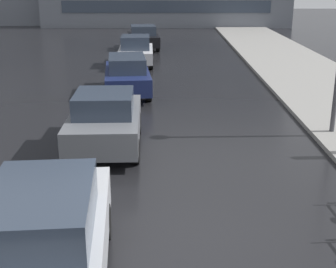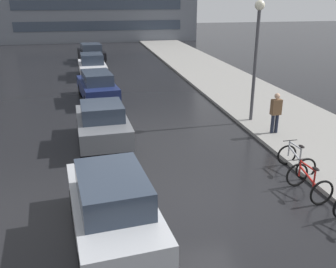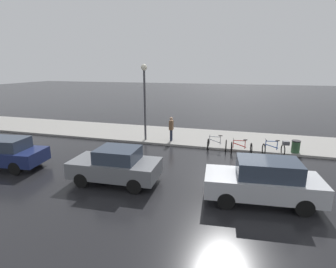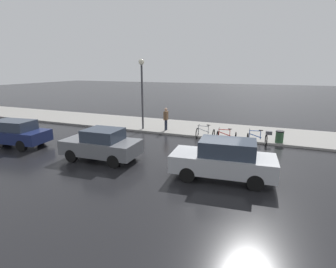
# 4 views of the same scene
# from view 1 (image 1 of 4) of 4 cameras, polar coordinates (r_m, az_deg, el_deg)

# --- Properties ---
(ground_plane) EXTENTS (140.00, 140.00, 0.00)m
(ground_plane) POSITION_cam_1_polar(r_m,az_deg,el_deg) (8.28, 4.48, -14.13)
(ground_plane) COLOR black
(car_silver) EXTENTS (2.17, 4.41, 1.69)m
(car_silver) POSITION_cam_1_polar(r_m,az_deg,el_deg) (7.21, -14.80, -12.18)
(car_silver) COLOR #B2B5BA
(car_silver) RESTS_ON ground
(car_grey) EXTENTS (2.02, 3.96, 1.60)m
(car_grey) POSITION_cam_1_polar(r_m,az_deg,el_deg) (12.81, -7.65, 1.66)
(car_grey) COLOR slate
(car_grey) RESTS_ON ground
(car_navy) EXTENTS (2.22, 4.56, 1.56)m
(car_navy) POSITION_cam_1_polar(r_m,az_deg,el_deg) (19.02, -5.01, 7.24)
(car_navy) COLOR navy
(car_navy) RESTS_ON ground
(car_white) EXTENTS (1.99, 4.16, 1.60)m
(car_white) POSITION_cam_1_polar(r_m,az_deg,el_deg) (25.52, -3.95, 10.09)
(car_white) COLOR silver
(car_white) RESTS_ON ground
(car_black) EXTENTS (2.39, 4.42, 1.56)m
(car_black) POSITION_cam_1_polar(r_m,az_deg,el_deg) (31.68, -3.05, 11.69)
(car_black) COLOR black
(car_black) RESTS_ON ground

